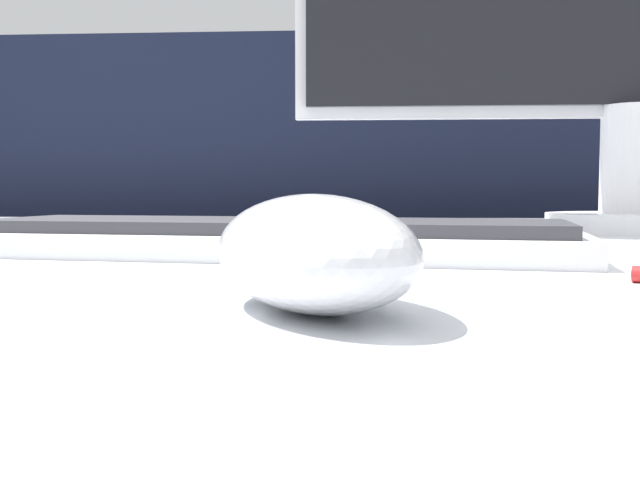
% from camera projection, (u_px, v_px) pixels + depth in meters
% --- Properties ---
extents(partition_panel, '(5.00, 0.03, 1.02)m').
position_uv_depth(partition_panel, '(348.00, 322.00, 1.34)').
color(partition_panel, black).
rests_on(partition_panel, ground_plane).
extents(computer_mouse_near, '(0.11, 0.13, 0.04)m').
position_uv_depth(computer_mouse_near, '(313.00, 252.00, 0.27)').
color(computer_mouse_near, silver).
rests_on(computer_mouse_near, desk).
extents(keyboard, '(0.42, 0.19, 0.02)m').
position_uv_depth(keyboard, '(270.00, 238.00, 0.50)').
color(keyboard, white).
rests_on(keyboard, desk).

